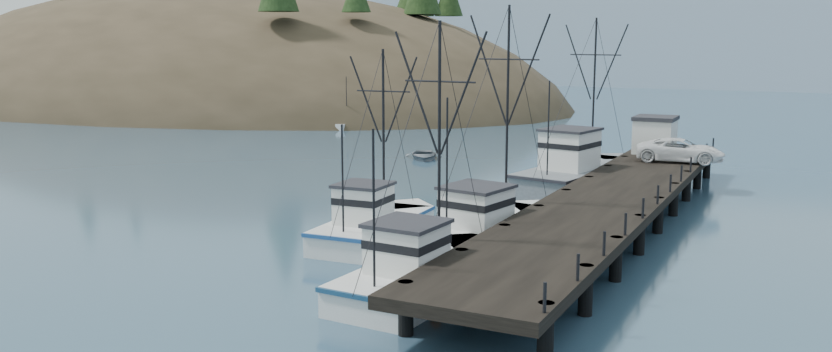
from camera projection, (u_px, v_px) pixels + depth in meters
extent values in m
plane|color=#2A475F|center=(228.00, 268.00, 37.75)|extent=(400.00, 400.00, 0.00)
cube|color=black|center=(611.00, 198.00, 45.34)|extent=(6.00, 44.00, 0.50)
cylinder|color=black|center=(406.00, 308.00, 29.00)|extent=(0.56, 0.56, 2.00)
cylinder|color=black|center=(546.00, 332.00, 26.70)|extent=(0.56, 0.56, 2.00)
cylinder|color=black|center=(462.00, 273.00, 33.40)|extent=(0.56, 0.56, 2.00)
cylinder|color=black|center=(586.00, 290.00, 31.10)|extent=(0.56, 0.56, 2.00)
cylinder|color=black|center=(504.00, 246.00, 37.81)|extent=(0.56, 0.56, 2.00)
cylinder|color=black|center=(616.00, 259.00, 35.50)|extent=(0.56, 0.56, 2.00)
cylinder|color=black|center=(538.00, 224.00, 42.21)|extent=(0.56, 0.56, 2.00)
cylinder|color=black|center=(639.00, 235.00, 39.91)|extent=(0.56, 0.56, 2.00)
cylinder|color=black|center=(566.00, 207.00, 46.61)|extent=(0.56, 0.56, 2.00)
cylinder|color=black|center=(658.00, 215.00, 44.31)|extent=(0.56, 0.56, 2.00)
cylinder|color=black|center=(588.00, 192.00, 51.02)|extent=(0.56, 0.56, 2.00)
cylinder|color=black|center=(674.00, 199.00, 48.71)|extent=(0.56, 0.56, 2.00)
cylinder|color=black|center=(608.00, 180.00, 55.42)|extent=(0.56, 0.56, 2.00)
cylinder|color=black|center=(687.00, 186.00, 53.11)|extent=(0.56, 0.56, 2.00)
cylinder|color=black|center=(624.00, 170.00, 59.82)|extent=(0.56, 0.56, 2.00)
cylinder|color=black|center=(697.00, 175.00, 57.52)|extent=(0.56, 0.56, 2.00)
cylinder|color=black|center=(638.00, 161.00, 64.23)|extent=(0.56, 0.56, 2.00)
cylinder|color=black|center=(707.00, 165.00, 61.92)|extent=(0.56, 0.56, 2.00)
ellipsoid|color=#382D1E|center=(205.00, 137.00, 138.47)|extent=(132.00, 78.00, 51.00)
ellipsoid|color=black|center=(197.00, 111.00, 143.55)|extent=(109.20, 62.40, 41.60)
ellipsoid|color=black|center=(6.00, 119.00, 148.83)|extent=(57.60, 39.60, 32.40)
cube|color=beige|center=(279.00, 111.00, 103.68)|extent=(4.00, 5.00, 2.80)
cube|color=beige|center=(261.00, 107.00, 109.86)|extent=(4.00, 5.00, 2.80)
cube|color=beige|center=(331.00, 109.00, 107.19)|extent=(4.00, 5.00, 2.80)
cube|color=#9EB2C6|center=(755.00, 86.00, 183.02)|extent=(360.00, 40.00, 26.00)
cube|color=silver|center=(559.00, 79.00, 218.40)|extent=(180.00, 25.00, 18.00)
cube|color=silver|center=(290.00, 119.00, 104.39)|extent=(1.00, 3.50, 0.90)
cylinder|color=black|center=(289.00, 97.00, 103.91)|extent=(0.08, 0.08, 6.00)
cube|color=silver|center=(324.00, 122.00, 101.04)|extent=(1.00, 3.50, 0.90)
cylinder|color=black|center=(324.00, 99.00, 100.55)|extent=(0.08, 0.08, 6.00)
cube|color=silver|center=(216.00, 121.00, 102.49)|extent=(1.00, 3.50, 0.90)
cylinder|color=black|center=(215.00, 98.00, 102.01)|extent=(0.08, 0.08, 6.00)
cube|color=silver|center=(347.00, 127.00, 95.48)|extent=(1.00, 3.50, 0.90)
cylinder|color=black|center=(347.00, 102.00, 94.99)|extent=(0.08, 0.08, 6.00)
cube|color=silver|center=(414.00, 120.00, 103.61)|extent=(1.00, 3.50, 0.90)
cylinder|color=black|center=(414.00, 97.00, 103.13)|extent=(0.08, 0.08, 6.00)
cube|color=silver|center=(350.00, 120.00, 103.39)|extent=(1.00, 3.50, 0.90)
cylinder|color=black|center=(350.00, 97.00, 102.91)|extent=(0.08, 0.08, 6.00)
cube|color=silver|center=(422.00, 282.00, 33.98)|extent=(4.26, 9.68, 1.60)
cube|color=silver|center=(472.00, 256.00, 38.01)|extent=(3.69, 3.69, 1.60)
cube|color=navy|center=(422.00, 266.00, 33.86)|extent=(4.35, 9.92, 0.18)
cube|color=silver|center=(407.00, 248.00, 32.65)|extent=(2.74, 2.82, 1.90)
cube|color=#26262B|center=(407.00, 223.00, 32.48)|extent=(2.98, 3.08, 0.16)
cylinder|color=black|center=(439.00, 141.00, 34.25)|extent=(0.14, 0.14, 10.03)
cylinder|color=black|center=(374.00, 209.00, 30.24)|extent=(0.10, 0.10, 6.02)
cube|color=silver|center=(373.00, 233.00, 42.52)|extent=(3.86, 8.61, 1.60)
cube|color=silver|center=(406.00, 217.00, 46.33)|extent=(3.40, 3.40, 1.60)
cube|color=navy|center=(373.00, 220.00, 42.40)|extent=(3.94, 8.83, 0.18)
cube|color=silver|center=(364.00, 204.00, 41.25)|extent=(2.51, 2.51, 1.90)
cube|color=#26262B|center=(363.00, 185.00, 41.08)|extent=(2.72, 2.73, 0.16)
cylinder|color=black|center=(383.00, 133.00, 42.83)|extent=(0.14, 0.14, 8.76)
cylinder|color=black|center=(343.00, 179.00, 39.01)|extent=(0.10, 0.10, 5.26)
cube|color=silver|center=(490.00, 236.00, 41.92)|extent=(5.66, 10.81, 1.60)
cube|color=silver|center=(537.00, 219.00, 45.99)|extent=(3.90, 3.90, 1.60)
cube|color=navy|center=(490.00, 223.00, 41.80)|extent=(5.78, 11.08, 0.18)
cube|color=silver|center=(476.00, 207.00, 40.58)|extent=(3.22, 3.33, 1.90)
cube|color=#26262B|center=(477.00, 187.00, 40.41)|extent=(3.50, 3.63, 0.16)
cylinder|color=black|center=(507.00, 113.00, 42.12)|extent=(0.14, 0.14, 10.99)
cylinder|color=black|center=(447.00, 168.00, 38.10)|extent=(0.10, 0.10, 6.59)
cube|color=slate|center=(579.00, 182.00, 56.22)|extent=(6.40, 12.77, 2.20)
cube|color=slate|center=(615.00, 170.00, 61.00)|extent=(4.16, 4.16, 2.20)
cube|color=black|center=(579.00, 167.00, 56.05)|extent=(6.54, 13.09, 0.18)
cube|color=silver|center=(570.00, 150.00, 54.59)|extent=(3.54, 3.93, 2.60)
cube|color=#26262B|center=(570.00, 129.00, 54.36)|extent=(3.85, 4.28, 0.16)
cylinder|color=black|center=(594.00, 91.00, 56.66)|extent=(0.14, 0.14, 10.12)
cylinder|color=black|center=(548.00, 128.00, 51.85)|extent=(0.10, 0.10, 6.07)
cube|color=silver|center=(655.00, 137.00, 61.14)|extent=(2.80, 3.00, 2.50)
cube|color=#26262B|center=(656.00, 118.00, 60.91)|extent=(3.00, 3.20, 0.30)
imported|color=white|center=(680.00, 150.00, 56.75)|extent=(6.16, 3.25, 1.65)
imported|color=slate|center=(424.00, 159.00, 72.01)|extent=(5.24, 5.84, 1.00)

